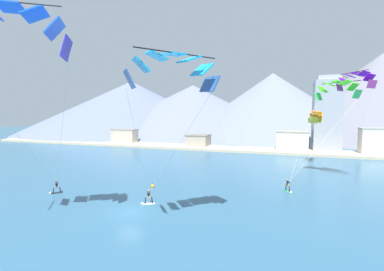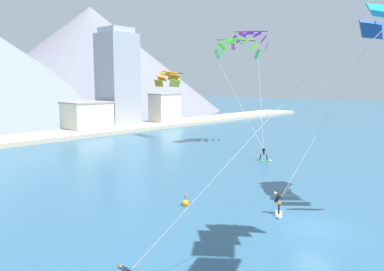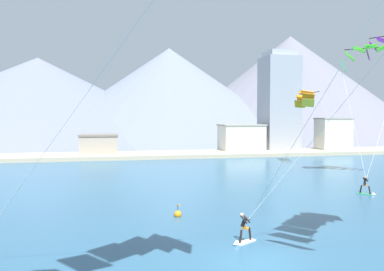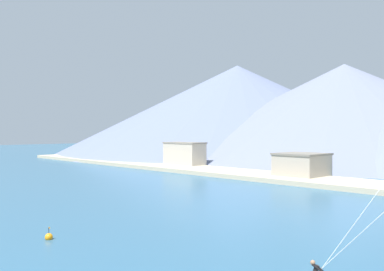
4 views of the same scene
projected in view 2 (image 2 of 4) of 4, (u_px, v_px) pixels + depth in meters
ground_plane at (315, 228)px, 24.24m from camera, size 400.00×400.00×0.00m
kitesurfer_near_trail at (278, 208)px, 26.51m from camera, size 1.71×1.20×1.76m
kitesurfer_mid_center at (265, 157)px, 45.35m from camera, size 1.30×1.67×1.83m
parafoil_kite_mid_center at (238, 46)px, 54.59m from camera, size 10.03×11.65×14.51m
parafoil_kite_distant_high_outer at (250, 39)px, 55.86m from camera, size 4.76×5.13×2.71m
parafoil_kite_distant_low_drift at (168, 77)px, 63.13m from camera, size 3.32×6.33×2.66m
race_marker_buoy at (185, 203)px, 28.86m from camera, size 0.56×0.56×1.02m
shore_building_harbour_front at (165, 109)px, 86.49m from camera, size 6.67×4.47×7.21m
shore_building_promenade_mid at (87, 117)px, 73.37m from camera, size 8.61×6.50×5.92m
highrise_tower at (118, 79)px, 80.12m from camera, size 7.00×7.00×21.09m
mountain_peak_west_ridge at (92, 59)px, 133.12m from camera, size 91.40×91.40×36.23m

